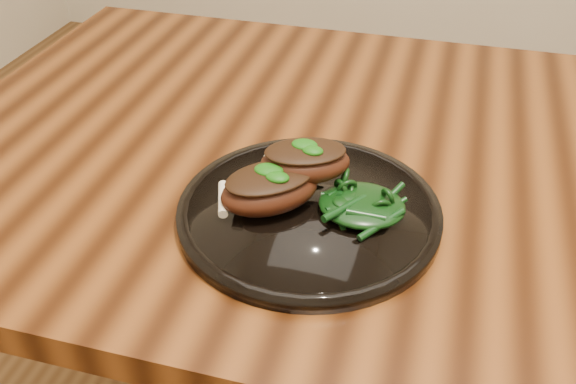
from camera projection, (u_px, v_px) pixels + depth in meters
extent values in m
cube|color=black|center=(518.00, 185.00, 0.83)|extent=(1.60, 0.80, 0.04)
cylinder|color=#3C170D|center=(146.00, 186.00, 1.47)|extent=(0.06, 0.06, 0.71)
cylinder|color=black|center=(309.00, 212.00, 0.73)|extent=(0.30, 0.30, 0.02)
torus|color=black|center=(309.00, 211.00, 0.73)|extent=(0.30, 0.30, 0.02)
cylinder|color=black|center=(309.00, 209.00, 0.73)|extent=(0.20, 0.20, 0.00)
ellipsoid|color=#3D180B|center=(270.00, 190.00, 0.72)|extent=(0.13, 0.13, 0.04)
ellipsoid|color=black|center=(270.00, 177.00, 0.71)|extent=(0.12, 0.12, 0.01)
cylinder|color=beige|center=(223.00, 199.00, 0.72)|extent=(0.03, 0.06, 0.01)
ellipsoid|color=#0A4307|center=(270.00, 172.00, 0.70)|extent=(0.03, 0.02, 0.01)
ellipsoid|color=#3D180B|center=(305.00, 163.00, 0.73)|extent=(0.12, 0.10, 0.04)
ellipsoid|color=black|center=(305.00, 151.00, 0.72)|extent=(0.11, 0.09, 0.01)
cylinder|color=beige|center=(265.00, 163.00, 0.75)|extent=(0.01, 0.05, 0.01)
ellipsoid|color=#0A4307|center=(305.00, 147.00, 0.72)|extent=(0.03, 0.02, 0.01)
ellipsoid|color=#0A4307|center=(292.00, 169.00, 0.78)|extent=(0.09, 0.06, 0.01)
ellipsoid|color=black|center=(362.00, 205.00, 0.71)|extent=(0.10, 0.09, 0.02)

